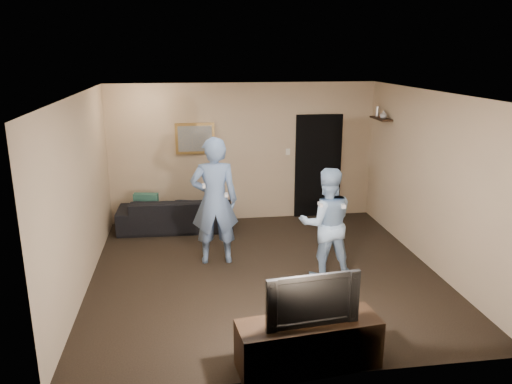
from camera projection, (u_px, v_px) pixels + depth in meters
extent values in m
plane|color=black|center=(264.00, 272.00, 7.37)|extent=(5.00, 5.00, 0.00)
cube|color=silver|center=(265.00, 94.00, 6.67)|extent=(5.00, 5.00, 0.04)
cube|color=tan|center=(244.00, 153.00, 9.40)|extent=(5.00, 0.04, 2.60)
cube|color=tan|center=(308.00, 257.00, 4.64)|extent=(5.00, 0.04, 2.60)
cube|color=tan|center=(81.00, 194.00, 6.67)|extent=(0.04, 5.00, 2.60)
cube|color=tan|center=(432.00, 181.00, 7.37)|extent=(0.04, 5.00, 2.60)
imported|color=black|center=(176.00, 213.00, 9.09)|extent=(2.08, 0.87, 0.60)
cube|color=#17463D|center=(146.00, 205.00, 8.97)|extent=(0.45, 0.21, 0.43)
cube|color=olive|center=(195.00, 138.00, 9.17)|extent=(0.72, 0.05, 0.57)
cube|color=slate|center=(195.00, 139.00, 9.14)|extent=(0.62, 0.01, 0.47)
cube|color=black|center=(318.00, 166.00, 9.65)|extent=(0.90, 0.06, 2.00)
cube|color=silver|center=(288.00, 152.00, 9.49)|extent=(0.08, 0.02, 0.12)
cube|color=black|center=(381.00, 119.00, 8.88)|extent=(0.20, 0.60, 0.03)
imported|color=#A8A8AD|center=(384.00, 115.00, 8.76)|extent=(0.15, 0.15, 0.14)
cylinder|color=#BCBCC1|center=(377.00, 111.00, 9.03)|extent=(0.06, 0.06, 0.18)
cube|color=black|center=(308.00, 344.00, 5.12)|extent=(1.51, 0.63, 0.52)
imported|color=black|center=(310.00, 296.00, 4.97)|extent=(0.97, 0.23, 0.55)
imported|color=#6583B0|center=(214.00, 201.00, 7.49)|extent=(0.72, 0.49, 1.95)
cube|color=white|center=(204.00, 186.00, 7.18)|extent=(0.04, 0.14, 0.04)
cube|color=white|center=(226.00, 195.00, 7.27)|extent=(0.05, 0.09, 0.05)
imported|color=#95B8D9|center=(326.00, 223.00, 7.04)|extent=(0.82, 0.66, 1.61)
cube|color=white|center=(320.00, 204.00, 6.71)|extent=(0.04, 0.14, 0.04)
cube|color=white|center=(343.00, 206.00, 6.76)|extent=(0.05, 0.09, 0.05)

